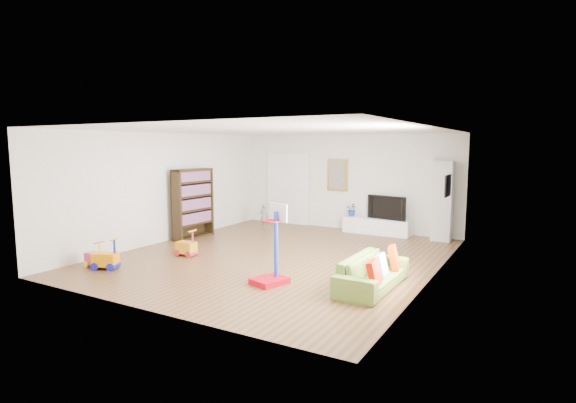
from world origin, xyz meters
The scene contains 25 objects.
floor centered at (0.00, 0.00, 0.00)m, with size 6.50×7.50×0.00m, color brown.
ceiling centered at (0.00, 0.00, 2.70)m, with size 6.50×7.50×0.00m, color white.
wall_back centered at (0.00, 3.75, 1.35)m, with size 6.50×0.00×2.70m, color silver.
wall_front centered at (0.00, -3.75, 1.35)m, with size 6.50×0.00×2.70m, color silver.
wall_left centered at (-3.25, 0.00, 1.35)m, with size 0.00×7.50×2.70m, color silver.
wall_right centered at (3.25, 0.00, 1.35)m, with size 0.00×7.50×2.70m, color silver.
navy_accent centered at (3.23, 1.40, 1.85)m, with size 0.01×3.20×1.70m, color black.
olive_wainscot centered at (3.23, 1.40, 0.50)m, with size 0.01×3.20×1.00m, color brown.
doorway centered at (-1.90, 3.71, 1.05)m, with size 1.45×0.06×2.10m, color white.
painting_back centered at (-0.25, 3.71, 1.55)m, with size 0.62×0.06×0.92m, color gold.
artwork_right centered at (3.17, 1.60, 1.55)m, with size 0.04×0.56×0.46m, color #7F3F8C.
media_console centered at (1.04, 3.44, 0.21)m, with size 1.83×0.46×0.43m, color white.
tall_cabinet centered at (2.73, 3.46, 1.00)m, with size 0.47×0.47×2.01m, color silver.
bookshelf centered at (-2.92, 0.56, 0.90)m, with size 0.32×1.23×1.80m, color black.
sofa centered at (2.50, -1.12, 0.27)m, with size 1.83×0.72×0.54m, color olive.
basketball_hoop centered at (0.88, -1.79, 0.70)m, with size 0.48×0.58×1.40m, color #B70210.
ride_on_yellow centered at (-1.75, -0.99, 0.29)m, with size 0.43×0.27×0.58m, color orange.
ride_on_orange centered at (-2.37, -2.58, 0.30)m, with size 0.45×0.28×0.60m, color #FF9000.
ride_on_pink centered at (-2.69, -2.57, 0.26)m, with size 0.39×0.24×0.52m, color #CC2F62.
child centered at (-1.96, 2.46, 0.37)m, with size 0.27×0.18×0.75m, color slate.
tv centered at (1.33, 3.48, 0.75)m, with size 1.11×0.15×0.64m, color black.
vase_plant centered at (0.31, 3.48, 0.61)m, with size 0.34×0.29×0.37m, color navy.
pillow_left centered at (2.71, -1.65, 0.42)m, with size 0.10×0.38×0.38m, color #C71400.
pillow_center centered at (2.66, -1.14, 0.42)m, with size 0.09×0.35×0.35m, color white.
pillow_right centered at (2.70, -0.55, 0.42)m, with size 0.11×0.40×0.40m, color #AA2C00.
Camera 1 is at (4.90, -8.18, 2.37)m, focal length 28.00 mm.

